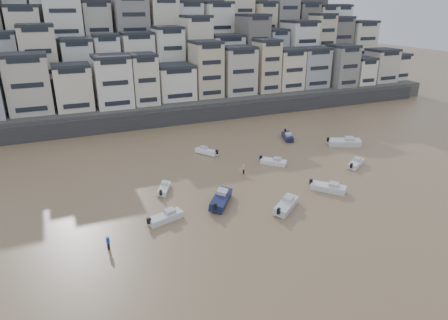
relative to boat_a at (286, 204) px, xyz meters
name	(u,v)px	position (x,y,z in m)	size (l,w,h in m)	color
harbor_wall	(180,116)	(-0.49, 45.82, 0.94)	(140.00, 3.00, 3.50)	#38383A
hillside	(155,49)	(4.24, 85.66, 12.20)	(141.04, 66.00, 50.00)	#4C4C47
boat_a	(286,204)	(0.00, 0.00, 0.00)	(5.93, 1.94, 1.62)	silver
boat_b	(328,186)	(8.76, 2.39, -0.05)	(5.54, 1.81, 1.51)	silver
boat_c	(221,198)	(-7.52, 4.92, 0.09)	(6.57, 2.15, 1.79)	#151B43
boat_d	(356,162)	(19.20, 8.62, -0.14)	(4.93, 1.61, 1.34)	silver
boat_e	(274,161)	(6.57, 14.83, -0.15)	(4.87, 1.59, 1.33)	white
boat_f	(164,188)	(-13.71, 11.99, -0.22)	(4.36, 1.43, 1.19)	white
boat_g	(345,141)	(24.23, 17.84, 0.12)	(6.82, 2.23, 1.86)	silver
boat_h	(207,150)	(-2.21, 24.33, -0.14)	(4.94, 1.62, 1.35)	white
boat_i	(288,136)	(16.22, 25.86, -0.06)	(5.46, 1.79, 1.49)	#13173D
boat_j	(165,216)	(-15.85, 3.47, -0.11)	(5.13, 1.68, 1.40)	silver
person_blue	(108,243)	(-23.53, -0.22, 0.06)	(0.44, 0.44, 1.74)	#163EA8
person_pink	(244,169)	(0.03, 13.24, 0.06)	(0.44, 0.44, 1.74)	#CB8F97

